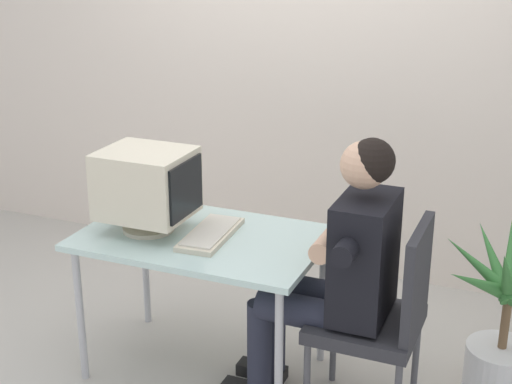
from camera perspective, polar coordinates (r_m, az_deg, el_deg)
ground_plane at (r=3.81m, az=-3.86°, el=-13.20°), size 12.00×12.00×0.00m
wall_back at (r=4.44m, az=7.52°, el=12.22°), size 8.00×0.10×3.00m
desk at (r=3.50m, az=-4.11°, el=-4.23°), size 1.12×0.71×0.71m
crt_monitor at (r=3.48m, az=-8.29°, el=0.57°), size 0.41×0.35×0.39m
keyboard at (r=3.45m, az=-3.45°, el=-3.16°), size 0.21×0.44×0.03m
office_chair at (r=3.25m, az=9.61°, el=-9.01°), size 0.45×0.45×0.93m
person_seated at (r=3.21m, az=6.22°, el=-5.68°), size 0.73×0.58×1.27m
potted_plant at (r=3.61m, az=18.31°, el=-9.86°), size 0.61×0.53×0.83m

